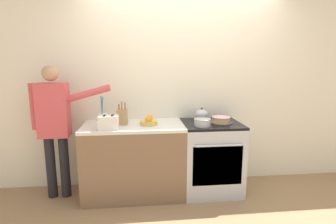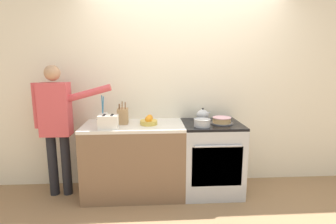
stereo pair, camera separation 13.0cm
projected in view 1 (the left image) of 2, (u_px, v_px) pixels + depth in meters
The scene contains 12 objects.
ground_plane at pixel (191, 203), 3.04m from camera, with size 16.00×16.00×0.00m, color #93704C.
wall_back at pixel (183, 87), 3.44m from camera, with size 8.00×0.04×2.60m.
counter_cabinet at pixel (134, 160), 3.20m from camera, with size 1.20×0.63×0.88m.
stove_range at pixel (210, 157), 3.29m from camera, with size 0.71×0.67×0.88m.
layer_cake at pixel (221, 120), 3.19m from camera, with size 0.27×0.27×0.08m.
tea_kettle at pixel (202, 115), 3.36m from camera, with size 0.20×0.16×0.16m.
mixing_bowl at pixel (202, 122), 3.03m from camera, with size 0.20×0.20×0.09m.
knife_block at pixel (122, 116), 3.13m from camera, with size 0.12×0.15×0.28m.
utensil_crock at pixel (104, 118), 3.10m from camera, with size 0.09×0.09×0.35m.
fruit_bowl at pixel (149, 121), 3.10m from camera, with size 0.21×0.21×0.11m.
toaster at pixel (109, 122), 2.88m from camera, with size 0.23×0.14×0.16m.
person_baker at pixel (55, 121), 3.04m from camera, with size 0.91×0.20×1.58m.
Camera 1 is at (-0.56, -2.74, 1.61)m, focal length 28.00 mm.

